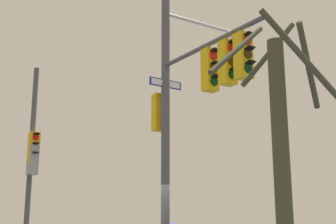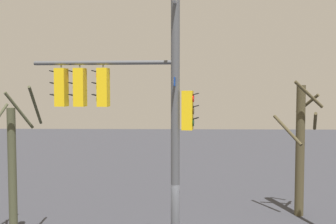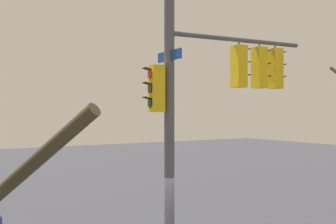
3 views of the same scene
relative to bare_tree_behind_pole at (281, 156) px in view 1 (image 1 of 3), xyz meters
name	(u,v)px [view 1 (image 1 of 3)]	position (x,y,z in m)	size (l,w,h in m)	color
main_signal_pole_assembly	(189,97)	(-1.84, -4.47, 2.21)	(3.52, 4.77, 8.03)	#4C4F54
secondary_pole_assembly	(32,158)	(-0.15, -11.23, 1.06)	(0.39, 0.74, 7.11)	#4C4F54
bare_tree_behind_pole	(281,156)	(0.00, 0.00, 0.00)	(1.77, 1.96, 5.32)	#424530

